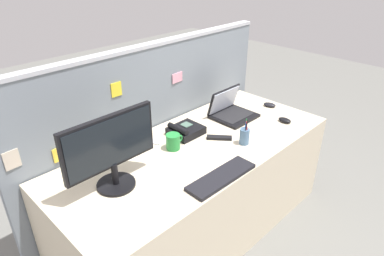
{
  "coord_description": "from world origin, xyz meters",
  "views": [
    {
      "loc": [
        -1.4,
        -1.34,
        1.87
      ],
      "look_at": [
        0.0,
        0.05,
        0.82
      ],
      "focal_mm": 32.09,
      "sensor_mm": 36.0,
      "label": 1
    }
  ],
  "objects_px": {
    "computer_mouse_right_hand": "(270,105)",
    "coffee_mug": "(173,142)",
    "laptop": "(230,110)",
    "desk_phone": "(185,130)",
    "keyboard_main": "(221,177)",
    "cell_phone_silver_slab": "(152,141)",
    "desktop_monitor": "(111,148)",
    "computer_mouse_left_hand": "(285,120)",
    "tv_remote": "(219,138)",
    "pen_cup": "(245,136)"
  },
  "relations": [
    {
      "from": "laptop",
      "to": "desk_phone",
      "type": "distance_m",
      "value": 0.45
    },
    {
      "from": "laptop",
      "to": "computer_mouse_right_hand",
      "type": "bearing_deg",
      "value": -18.13
    },
    {
      "from": "keyboard_main",
      "to": "cell_phone_silver_slab",
      "type": "xyz_separation_m",
      "value": [
        -0.02,
        0.6,
        -0.01
      ]
    },
    {
      "from": "computer_mouse_right_hand",
      "to": "coffee_mug",
      "type": "height_order",
      "value": "coffee_mug"
    },
    {
      "from": "desk_phone",
      "to": "keyboard_main",
      "type": "bearing_deg",
      "value": -112.68
    },
    {
      "from": "keyboard_main",
      "to": "computer_mouse_left_hand",
      "type": "distance_m",
      "value": 0.88
    },
    {
      "from": "keyboard_main",
      "to": "computer_mouse_left_hand",
      "type": "xyz_separation_m",
      "value": [
        0.87,
        0.12,
        0.01
      ]
    },
    {
      "from": "laptop",
      "to": "pen_cup",
      "type": "relative_size",
      "value": 1.63
    },
    {
      "from": "laptop",
      "to": "keyboard_main",
      "type": "height_order",
      "value": "laptop"
    },
    {
      "from": "computer_mouse_left_hand",
      "to": "tv_remote",
      "type": "relative_size",
      "value": 0.59
    },
    {
      "from": "desk_phone",
      "to": "desktop_monitor",
      "type": "bearing_deg",
      "value": -168.44
    },
    {
      "from": "pen_cup",
      "to": "cell_phone_silver_slab",
      "type": "height_order",
      "value": "pen_cup"
    },
    {
      "from": "laptop",
      "to": "keyboard_main",
      "type": "distance_m",
      "value": 0.82
    },
    {
      "from": "keyboard_main",
      "to": "pen_cup",
      "type": "relative_size",
      "value": 2.4
    },
    {
      "from": "laptop",
      "to": "pen_cup",
      "type": "height_order",
      "value": "laptop"
    },
    {
      "from": "laptop",
      "to": "desk_phone",
      "type": "xyz_separation_m",
      "value": [
        -0.45,
        0.04,
        -0.02
      ]
    },
    {
      "from": "desktop_monitor",
      "to": "coffee_mug",
      "type": "xyz_separation_m",
      "value": [
        0.49,
        0.06,
        -0.19
      ]
    },
    {
      "from": "laptop",
      "to": "computer_mouse_right_hand",
      "type": "relative_size",
      "value": 3.1
    },
    {
      "from": "desk_phone",
      "to": "pen_cup",
      "type": "height_order",
      "value": "pen_cup"
    },
    {
      "from": "computer_mouse_left_hand",
      "to": "cell_phone_silver_slab",
      "type": "distance_m",
      "value": 1.01
    },
    {
      "from": "laptop",
      "to": "computer_mouse_right_hand",
      "type": "height_order",
      "value": "laptop"
    },
    {
      "from": "computer_mouse_left_hand",
      "to": "tv_remote",
      "type": "distance_m",
      "value": 0.57
    },
    {
      "from": "keyboard_main",
      "to": "computer_mouse_left_hand",
      "type": "relative_size",
      "value": 4.56
    },
    {
      "from": "desk_phone",
      "to": "coffee_mug",
      "type": "bearing_deg",
      "value": -156.52
    },
    {
      "from": "tv_remote",
      "to": "coffee_mug",
      "type": "relative_size",
      "value": 1.32
    },
    {
      "from": "desktop_monitor",
      "to": "keyboard_main",
      "type": "relative_size",
      "value": 1.18
    },
    {
      "from": "cell_phone_silver_slab",
      "to": "coffee_mug",
      "type": "bearing_deg",
      "value": -104.82
    },
    {
      "from": "computer_mouse_left_hand",
      "to": "laptop",
      "type": "bearing_deg",
      "value": 119.3
    },
    {
      "from": "cell_phone_silver_slab",
      "to": "tv_remote",
      "type": "height_order",
      "value": "tv_remote"
    },
    {
      "from": "keyboard_main",
      "to": "tv_remote",
      "type": "bearing_deg",
      "value": 43.54
    },
    {
      "from": "computer_mouse_right_hand",
      "to": "tv_remote",
      "type": "distance_m",
      "value": 0.7
    },
    {
      "from": "computer_mouse_right_hand",
      "to": "cell_phone_silver_slab",
      "type": "height_order",
      "value": "computer_mouse_right_hand"
    },
    {
      "from": "desktop_monitor",
      "to": "cell_phone_silver_slab",
      "type": "distance_m",
      "value": 0.55
    },
    {
      "from": "keyboard_main",
      "to": "cell_phone_silver_slab",
      "type": "height_order",
      "value": "keyboard_main"
    },
    {
      "from": "tv_remote",
      "to": "desktop_monitor",
      "type": "bearing_deg",
      "value": 134.83
    },
    {
      "from": "tv_remote",
      "to": "coffee_mug",
      "type": "height_order",
      "value": "coffee_mug"
    },
    {
      "from": "computer_mouse_right_hand",
      "to": "coffee_mug",
      "type": "relative_size",
      "value": 0.77
    },
    {
      "from": "laptop",
      "to": "tv_remote",
      "type": "bearing_deg",
      "value": -152.14
    },
    {
      "from": "cell_phone_silver_slab",
      "to": "laptop",
      "type": "bearing_deg",
      "value": -40.24
    },
    {
      "from": "computer_mouse_right_hand",
      "to": "computer_mouse_left_hand",
      "type": "xyz_separation_m",
      "value": [
        -0.16,
        -0.24,
        0.0
      ]
    },
    {
      "from": "desk_phone",
      "to": "computer_mouse_right_hand",
      "type": "xyz_separation_m",
      "value": [
        0.81,
        -0.16,
        -0.01
      ]
    },
    {
      "from": "pen_cup",
      "to": "tv_remote",
      "type": "relative_size",
      "value": 1.12
    },
    {
      "from": "computer_mouse_right_hand",
      "to": "pen_cup",
      "type": "xyz_separation_m",
      "value": [
        -0.63,
        -0.21,
        0.04
      ]
    },
    {
      "from": "coffee_mug",
      "to": "computer_mouse_right_hand",
      "type": "bearing_deg",
      "value": -4.24
    },
    {
      "from": "computer_mouse_left_hand",
      "to": "tv_remote",
      "type": "bearing_deg",
      "value": 160.84
    },
    {
      "from": "desk_phone",
      "to": "pen_cup",
      "type": "bearing_deg",
      "value": -63.12
    },
    {
      "from": "cell_phone_silver_slab",
      "to": "coffee_mug",
      "type": "height_order",
      "value": "coffee_mug"
    },
    {
      "from": "desk_phone",
      "to": "cell_phone_silver_slab",
      "type": "height_order",
      "value": "desk_phone"
    },
    {
      "from": "keyboard_main",
      "to": "coffee_mug",
      "type": "relative_size",
      "value": 3.53
    },
    {
      "from": "desktop_monitor",
      "to": "computer_mouse_right_hand",
      "type": "relative_size",
      "value": 5.38
    }
  ]
}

